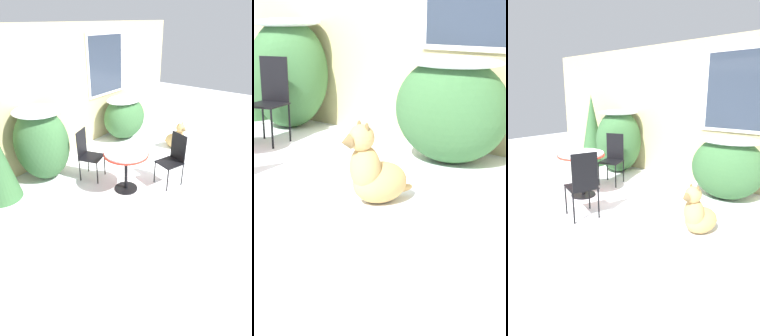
{
  "view_description": "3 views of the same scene",
  "coord_description": "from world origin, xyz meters",
  "views": [
    {
      "loc": [
        -4.16,
        -2.41,
        2.89
      ],
      "look_at": [
        -0.78,
        0.08,
        0.46
      ],
      "focal_mm": 28.0,
      "sensor_mm": 36.0,
      "label": 1
    },
    {
      "loc": [
        4.07,
        -2.84,
        1.52
      ],
      "look_at": [
        1.47,
        0.23,
        0.29
      ],
      "focal_mm": 55.0,
      "sensor_mm": 36.0,
      "label": 2
    },
    {
      "loc": [
        2.81,
        -2.78,
        1.79
      ],
      "look_at": [
        0.0,
        0.6,
        0.55
      ],
      "focal_mm": 28.0,
      "sensor_mm": 36.0,
      "label": 3
    }
  ],
  "objects": [
    {
      "name": "house_wall",
      "position": [
        0.07,
        2.2,
        1.43
      ],
      "size": [
        8.0,
        0.1,
        2.81
      ],
      "color": "#D1BC84",
      "rests_on": "ground_plane"
    },
    {
      "name": "shrub_left",
      "position": [
        -1.38,
        1.69,
        0.76
      ],
      "size": [
        1.03,
        1.09,
        1.45
      ],
      "color": "#386638",
      "rests_on": "ground_plane"
    },
    {
      "name": "patio_chair_far_side",
      "position": [
        -0.05,
        -0.5,
        0.55
      ],
      "size": [
        0.53,
        0.53,
        1.02
      ],
      "rotation": [
        0.0,
        0.0,
        4.37
      ],
      "color": "black",
      "rests_on": "ground_plane"
    },
    {
      "name": "patio_chair_near_table",
      "position": [
        -0.87,
        0.97,
        0.55
      ],
      "size": [
        0.52,
        0.52,
        1.02
      ],
      "rotation": [
        0.0,
        0.0,
        0.32
      ],
      "color": "black",
      "rests_on": "ground_plane"
    },
    {
      "name": "patio_table",
      "position": [
        -0.78,
        0.08,
        0.67
      ],
      "size": [
        0.82,
        0.82,
        0.8
      ],
      "color": "black",
      "rests_on": "ground_plane"
    },
    {
      "name": "ground_plane",
      "position": [
        0.0,
        0.0,
        0.0
      ],
      "size": [
        16.0,
        16.0,
        0.0
      ],
      "primitive_type": "plane",
      "color": "white"
    },
    {
      "name": "shrub_middle",
      "position": [
        1.25,
        1.63,
        0.59
      ],
      "size": [
        1.25,
        0.96,
        1.1
      ],
      "color": "#386638",
      "rests_on": "ground_plane"
    },
    {
      "name": "dog",
      "position": [
        1.45,
        0.18,
        0.26
      ],
      "size": [
        0.48,
        0.69,
        0.7
      ],
      "rotation": [
        0.0,
        0.0,
        -0.3
      ],
      "color": "tan",
      "rests_on": "ground_plane"
    }
  ]
}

